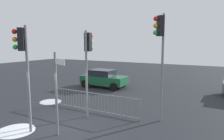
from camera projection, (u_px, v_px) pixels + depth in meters
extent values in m
plane|color=#26282D|center=(64.00, 127.00, 8.88)|extent=(60.00, 60.00, 0.00)
cylinder|color=slate|center=(28.00, 80.00, 8.16)|extent=(0.11, 0.11, 4.35)
cube|color=black|center=(22.00, 39.00, 7.93)|extent=(0.36, 0.39, 0.90)
sphere|color=red|center=(14.00, 32.00, 7.86)|extent=(0.20, 0.20, 0.20)
sphere|color=orange|center=(15.00, 39.00, 7.90)|extent=(0.20, 0.20, 0.20)
sphere|color=green|center=(15.00, 47.00, 7.94)|extent=(0.20, 0.20, 0.20)
cylinder|color=slate|center=(162.00, 69.00, 9.31)|extent=(0.11, 0.11, 4.97)
cube|color=black|center=(160.00, 26.00, 9.01)|extent=(0.39, 0.38, 0.90)
sphere|color=red|center=(156.00, 19.00, 8.89)|extent=(0.20, 0.20, 0.20)
sphere|color=orange|center=(155.00, 26.00, 8.92)|extent=(0.20, 0.20, 0.20)
sphere|color=green|center=(155.00, 33.00, 8.96)|extent=(0.20, 0.20, 0.20)
cylinder|color=slate|center=(87.00, 75.00, 9.91)|extent=(0.11, 0.11, 4.26)
cube|color=black|center=(88.00, 42.00, 9.84)|extent=(0.32, 0.22, 0.90)
sphere|color=red|center=(91.00, 36.00, 10.02)|extent=(0.20, 0.20, 0.20)
sphere|color=orange|center=(91.00, 42.00, 10.06)|extent=(0.20, 0.20, 0.20)
sphere|color=green|center=(91.00, 48.00, 10.10)|extent=(0.20, 0.20, 0.20)
cylinder|color=slate|center=(56.00, 94.00, 7.95)|extent=(0.09, 0.09, 3.32)
cube|color=white|center=(60.00, 62.00, 7.48)|extent=(0.67, 0.27, 0.22)
cube|color=slate|center=(93.00, 93.00, 10.69)|extent=(5.29, 0.05, 0.04)
cube|color=slate|center=(93.00, 110.00, 10.81)|extent=(5.29, 0.05, 0.04)
cylinder|color=slate|center=(57.00, 97.00, 11.96)|extent=(0.02, 0.02, 1.05)
cylinder|color=slate|center=(59.00, 97.00, 11.88)|extent=(0.02, 0.02, 1.05)
cylinder|color=slate|center=(61.00, 98.00, 11.79)|extent=(0.02, 0.02, 1.05)
cylinder|color=slate|center=(64.00, 98.00, 11.70)|extent=(0.02, 0.02, 1.05)
cylinder|color=slate|center=(66.00, 98.00, 11.62)|extent=(0.02, 0.02, 1.05)
cylinder|color=slate|center=(69.00, 99.00, 11.53)|extent=(0.02, 0.02, 1.05)
cylinder|color=slate|center=(71.00, 99.00, 11.44)|extent=(0.02, 0.02, 1.05)
cylinder|color=slate|center=(74.00, 100.00, 11.36)|extent=(0.02, 0.02, 1.05)
cylinder|color=slate|center=(76.00, 100.00, 11.27)|extent=(0.02, 0.02, 1.05)
cylinder|color=slate|center=(79.00, 100.00, 11.19)|extent=(0.02, 0.02, 1.05)
cylinder|color=slate|center=(82.00, 101.00, 11.10)|extent=(0.02, 0.02, 1.05)
cylinder|color=slate|center=(84.00, 101.00, 11.01)|extent=(0.02, 0.02, 1.05)
cylinder|color=slate|center=(87.00, 102.00, 10.93)|extent=(0.02, 0.02, 1.05)
cylinder|color=slate|center=(90.00, 102.00, 10.84)|extent=(0.02, 0.02, 1.05)
cylinder|color=slate|center=(93.00, 103.00, 10.75)|extent=(0.02, 0.02, 1.05)
cylinder|color=slate|center=(96.00, 103.00, 10.67)|extent=(0.02, 0.02, 1.05)
cylinder|color=slate|center=(99.00, 104.00, 10.58)|extent=(0.02, 0.02, 1.05)
cylinder|color=slate|center=(102.00, 104.00, 10.50)|extent=(0.02, 0.02, 1.05)
cylinder|color=slate|center=(105.00, 105.00, 10.41)|extent=(0.02, 0.02, 1.05)
cylinder|color=slate|center=(108.00, 105.00, 10.32)|extent=(0.02, 0.02, 1.05)
cylinder|color=slate|center=(111.00, 106.00, 10.24)|extent=(0.02, 0.02, 1.05)
cylinder|color=slate|center=(114.00, 106.00, 10.15)|extent=(0.02, 0.02, 1.05)
cylinder|color=slate|center=(117.00, 107.00, 10.06)|extent=(0.02, 0.02, 1.05)
cylinder|color=slate|center=(121.00, 107.00, 9.98)|extent=(0.02, 0.02, 1.05)
cylinder|color=slate|center=(124.00, 108.00, 9.89)|extent=(0.02, 0.02, 1.05)
cylinder|color=slate|center=(127.00, 109.00, 9.80)|extent=(0.02, 0.02, 1.05)
cylinder|color=slate|center=(131.00, 109.00, 9.72)|extent=(0.02, 0.02, 1.05)
cylinder|color=slate|center=(135.00, 110.00, 9.63)|extent=(0.02, 0.02, 1.05)
cylinder|color=slate|center=(138.00, 110.00, 9.55)|extent=(0.02, 0.02, 1.05)
cylinder|color=slate|center=(55.00, 97.00, 12.01)|extent=(0.06, 0.06, 1.05)
cylinder|color=slate|center=(140.00, 111.00, 9.50)|extent=(0.06, 0.06, 1.05)
cube|color=#195933|center=(104.00, 80.00, 16.97)|extent=(3.82, 1.74, 0.65)
cube|color=#1E232D|center=(103.00, 73.00, 16.97)|extent=(1.91, 1.52, 0.55)
cylinder|color=black|center=(123.00, 83.00, 17.13)|extent=(0.64, 0.23, 0.64)
cylinder|color=black|center=(114.00, 87.00, 15.64)|extent=(0.64, 0.23, 0.64)
cylinder|color=black|center=(96.00, 80.00, 18.39)|extent=(0.64, 0.23, 0.64)
cylinder|color=black|center=(85.00, 84.00, 16.90)|extent=(0.64, 0.23, 0.64)
cylinder|color=white|center=(16.00, 131.00, 8.51)|extent=(1.56, 1.56, 0.01)
cylinder|color=silver|center=(51.00, 102.00, 12.76)|extent=(1.32, 1.32, 0.01)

